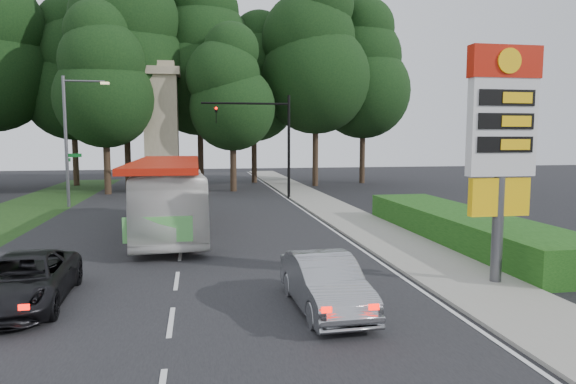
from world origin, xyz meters
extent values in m
plane|color=black|center=(0.00, 0.00, 0.00)|extent=(120.00, 120.00, 0.00)
cube|color=black|center=(0.00, 12.00, 0.01)|extent=(14.00, 80.00, 0.02)
cube|color=gray|center=(8.50, 12.00, 0.06)|extent=(3.00, 80.00, 0.12)
cube|color=#193814|center=(-9.50, 18.00, 0.01)|extent=(5.00, 50.00, 0.02)
cube|color=#164312|center=(11.50, 8.00, 0.60)|extent=(3.00, 14.00, 1.20)
cylinder|color=#59595E|center=(9.20, 2.00, 1.60)|extent=(0.32, 0.32, 3.20)
cube|color=yellow|center=(9.20, 2.00, 2.60)|extent=(1.80, 0.25, 1.10)
cube|color=silver|center=(9.20, 2.00, 4.60)|extent=(2.00, 0.35, 2.80)
cube|color=#B81809|center=(9.20, 2.00, 6.40)|extent=(2.10, 0.40, 0.90)
cylinder|color=yellow|center=(9.20, 1.78, 6.40)|extent=(0.70, 0.05, 0.70)
cube|color=black|center=(9.20, 1.81, 5.40)|extent=(1.70, 0.04, 0.45)
cube|color=black|center=(9.20, 1.81, 4.75)|extent=(1.70, 0.04, 0.45)
cube|color=black|center=(9.20, 1.81, 4.10)|extent=(1.70, 0.04, 0.45)
cylinder|color=black|center=(7.00, 24.00, 3.60)|extent=(0.20, 0.20, 7.20)
cylinder|color=black|center=(4.00, 24.00, 6.60)|extent=(6.00, 0.14, 0.14)
imported|color=black|center=(2.00, 24.00, 6.35)|extent=(0.18, 0.22, 1.10)
sphere|color=#FF0C05|center=(2.00, 23.85, 6.25)|extent=(0.18, 0.18, 0.18)
cylinder|color=#59595E|center=(-7.20, 22.00, 4.00)|extent=(0.20, 0.20, 8.00)
cylinder|color=#59595E|center=(-6.00, 22.00, 7.70)|extent=(2.40, 0.12, 0.12)
cube|color=#FFE599|center=(-4.80, 22.00, 7.60)|extent=(0.50, 0.22, 0.14)
cube|color=#0C591E|center=(-6.75, 22.00, 3.20)|extent=(0.85, 0.04, 0.22)
cube|color=#0C591E|center=(-7.20, 22.45, 2.90)|extent=(0.04, 0.85, 0.22)
cube|color=gray|center=(-2.00, 30.00, 4.50)|extent=(2.50, 2.50, 9.00)
cube|color=gray|center=(-2.00, 30.00, 9.30)|extent=(3.00, 3.00, 0.60)
cube|color=gray|center=(-2.00, 30.00, 9.80)|extent=(2.20, 2.20, 0.50)
cylinder|color=#2D2116|center=(-10.00, 37.00, 2.70)|extent=(0.50, 0.50, 5.40)
sphere|color=black|center=(-10.00, 37.00, 8.25)|extent=(8.40, 8.40, 8.40)
sphere|color=black|center=(-10.00, 37.00, 11.25)|extent=(7.20, 7.20, 7.20)
sphere|color=black|center=(-10.00, 37.00, 13.80)|extent=(5.40, 5.40, 5.40)
cylinder|color=#2D2116|center=(-5.00, 33.00, 3.24)|extent=(0.50, 0.50, 6.48)
sphere|color=black|center=(-5.00, 33.00, 9.90)|extent=(10.08, 10.08, 10.08)
sphere|color=black|center=(-5.00, 33.00, 13.50)|extent=(8.64, 8.64, 8.64)
cylinder|color=#2D2116|center=(1.00, 35.00, 2.97)|extent=(0.50, 0.50, 5.94)
sphere|color=black|center=(1.00, 35.00, 9.08)|extent=(9.24, 9.24, 9.24)
sphere|color=black|center=(1.00, 35.00, 12.38)|extent=(7.92, 7.92, 7.92)
sphere|color=black|center=(1.00, 35.00, 15.18)|extent=(5.94, 5.94, 5.94)
cylinder|color=#2D2116|center=(6.00, 37.00, 2.61)|extent=(0.50, 0.50, 5.22)
sphere|color=black|center=(6.00, 37.00, 7.97)|extent=(8.12, 8.12, 8.12)
sphere|color=black|center=(6.00, 37.00, 10.88)|extent=(6.96, 6.96, 6.96)
sphere|color=black|center=(6.00, 37.00, 13.34)|extent=(5.22, 5.22, 5.22)
cylinder|color=#2D2116|center=(11.00, 33.00, 3.06)|extent=(0.50, 0.50, 6.12)
sphere|color=black|center=(11.00, 33.00, 9.35)|extent=(9.52, 9.52, 9.52)
sphere|color=black|center=(11.00, 33.00, 12.75)|extent=(8.16, 8.16, 8.16)
sphere|color=black|center=(11.00, 33.00, 15.64)|extent=(6.12, 6.12, 6.12)
cylinder|color=#2D2116|center=(16.00, 35.00, 2.79)|extent=(0.50, 0.50, 5.58)
sphere|color=black|center=(16.00, 35.00, 8.53)|extent=(8.68, 8.68, 8.68)
sphere|color=black|center=(16.00, 35.00, 11.62)|extent=(7.44, 7.44, 7.44)
sphere|color=black|center=(16.00, 35.00, 14.26)|extent=(5.58, 5.58, 5.58)
cylinder|color=#2D2116|center=(-6.00, 29.00, 2.34)|extent=(0.50, 0.50, 4.68)
sphere|color=black|center=(-6.00, 29.00, 7.15)|extent=(7.28, 7.28, 7.28)
sphere|color=black|center=(-6.00, 29.00, 9.75)|extent=(6.24, 6.24, 6.24)
sphere|color=black|center=(-6.00, 29.00, 11.96)|extent=(4.68, 4.68, 4.68)
cylinder|color=#2D2116|center=(3.50, 29.50, 2.16)|extent=(0.50, 0.50, 4.32)
sphere|color=black|center=(3.50, 29.50, 6.60)|extent=(6.72, 6.72, 6.72)
sphere|color=black|center=(3.50, 29.50, 9.00)|extent=(5.76, 5.76, 5.76)
sphere|color=black|center=(3.50, 29.50, 11.04)|extent=(4.32, 4.32, 4.32)
imported|color=silver|center=(-0.69, 12.13, 1.63)|extent=(3.48, 11.88, 3.27)
imported|color=#96989D|center=(3.75, 0.75, 0.69)|extent=(1.64, 4.25, 1.38)
imported|color=black|center=(-3.77, 2.41, 0.66)|extent=(2.34, 4.80, 1.31)
camera|label=1|loc=(0.67, -11.34, 4.30)|focal=32.00mm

